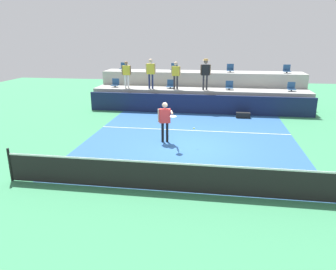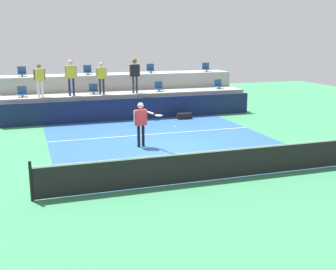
% 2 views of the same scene
% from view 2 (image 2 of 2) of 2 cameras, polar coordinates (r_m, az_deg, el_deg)
% --- Properties ---
extents(ground_plane, '(40.00, 40.00, 0.00)m').
position_cam_2_polar(ground_plane, '(16.36, 0.48, -1.69)').
color(ground_plane, '#388456').
extents(court_inner_paint, '(9.00, 10.00, 0.01)m').
position_cam_2_polar(court_inner_paint, '(17.28, -0.60, -0.88)').
color(court_inner_paint, '#285693').
rests_on(court_inner_paint, ground_plane).
extents(court_service_line, '(9.00, 0.06, 0.00)m').
position_cam_2_polar(court_service_line, '(18.58, -1.93, 0.11)').
color(court_service_line, white).
rests_on(court_service_line, ground_plane).
extents(tennis_net, '(10.48, 0.08, 1.07)m').
position_cam_2_polar(tennis_net, '(12.66, 6.41, -3.86)').
color(tennis_net, black).
rests_on(tennis_net, ground_plane).
extents(sponsor_backboard, '(13.00, 0.16, 1.10)m').
position_cam_2_polar(sponsor_backboard, '(21.89, -4.65, 3.50)').
color(sponsor_backboard, '#141E42').
rests_on(sponsor_backboard, ground_plane).
extents(seating_tier_lower, '(13.00, 1.80, 1.25)m').
position_cam_2_polar(seating_tier_lower, '(23.12, -5.44, 4.18)').
color(seating_tier_lower, '#9E9E99').
rests_on(seating_tier_lower, ground_plane).
extents(seating_tier_upper, '(13.00, 1.80, 2.10)m').
position_cam_2_polar(seating_tier_upper, '(24.80, -6.42, 5.75)').
color(seating_tier_upper, '#9E9E99').
rests_on(seating_tier_upper, ground_plane).
extents(stadium_chair_lower_far_left, '(0.44, 0.40, 0.52)m').
position_cam_2_polar(stadium_chair_lower_far_left, '(22.36, -18.94, 5.41)').
color(stadium_chair_lower_far_left, '#2D2D33').
rests_on(stadium_chair_lower_far_left, seating_tier_lower).
extents(stadium_chair_lower_left, '(0.44, 0.40, 0.52)m').
position_cam_2_polar(stadium_chair_lower_left, '(22.61, -9.93, 6.00)').
color(stadium_chair_lower_left, '#2D2D33').
rests_on(stadium_chair_lower_left, seating_tier_lower).
extents(stadium_chair_lower_right, '(0.44, 0.40, 0.52)m').
position_cam_2_polar(stadium_chair_lower_right, '(23.40, -1.22, 6.42)').
color(stadium_chair_lower_right, '#2D2D33').
rests_on(stadium_chair_lower_right, seating_tier_lower).
extents(stadium_chair_lower_far_right, '(0.44, 0.40, 0.52)m').
position_cam_2_polar(stadium_chair_lower_far_right, '(24.70, 6.77, 6.68)').
color(stadium_chair_lower_far_right, '#2D2D33').
rests_on(stadium_chair_lower_far_right, seating_tier_lower).
extents(stadium_chair_upper_far_left, '(0.44, 0.40, 0.52)m').
position_cam_2_polar(stadium_chair_upper_far_left, '(24.06, -18.96, 7.94)').
color(stadium_chair_upper_far_left, '#2D2D33').
rests_on(stadium_chair_upper_far_left, seating_tier_upper).
extents(stadium_chair_upper_left, '(0.44, 0.40, 0.52)m').
position_cam_2_polar(stadium_chair_upper_left, '(24.29, -10.70, 8.46)').
color(stadium_chair_upper_left, '#2D2D33').
rests_on(stadium_chair_upper_left, seating_tier_upper).
extents(stadium_chair_upper_right, '(0.44, 0.40, 0.52)m').
position_cam_2_polar(stadium_chair_upper_right, '(25.06, -2.33, 8.80)').
color(stadium_chair_upper_right, '#2D2D33').
rests_on(stadium_chair_upper_right, seating_tier_upper).
extents(stadium_chair_upper_far_right, '(0.44, 0.40, 0.52)m').
position_cam_2_polar(stadium_chair_upper_far_right, '(26.25, 5.13, 8.96)').
color(stadium_chair_upper_far_right, '#2D2D33').
rests_on(stadium_chair_upper_far_right, seating_tier_upper).
extents(tennis_player, '(0.93, 1.16, 1.72)m').
position_cam_2_polar(tennis_player, '(16.27, -3.59, 2.02)').
color(tennis_player, black).
rests_on(tennis_player, ground_plane).
extents(spectator_leaning_on_rail, '(0.58, 0.25, 1.63)m').
position_cam_2_polar(spectator_leaning_on_rail, '(21.91, -16.82, 7.42)').
color(spectator_leaning_on_rail, white).
rests_on(spectator_leaning_on_rail, seating_tier_lower).
extents(spectator_in_grey, '(0.62, 0.24, 1.79)m').
position_cam_2_polar(spectator_in_grey, '(22.00, -12.87, 7.97)').
color(spectator_in_grey, navy).
rests_on(spectator_in_grey, seating_tier_lower).
extents(spectator_in_white, '(0.58, 0.22, 1.64)m').
position_cam_2_polar(spectator_in_white, '(22.21, -8.90, 7.90)').
color(spectator_in_white, '#2D2D33').
rests_on(spectator_in_white, seating_tier_lower).
extents(spectator_with_hat, '(0.61, 0.50, 1.83)m').
position_cam_2_polar(spectator_with_hat, '(22.56, -4.47, 8.49)').
color(spectator_with_hat, '#2D2D33').
rests_on(spectator_with_hat, seating_tier_lower).
extents(tennis_ball, '(0.07, 0.07, 0.07)m').
position_cam_2_polar(tennis_ball, '(16.32, 1.00, 1.08)').
color(tennis_ball, '#CCE033').
extents(equipment_bag, '(0.76, 0.28, 0.30)m').
position_cam_2_polar(equipment_bag, '(22.06, 2.18, 2.55)').
color(equipment_bag, black).
rests_on(equipment_bag, ground_plane).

